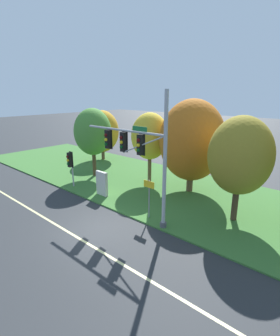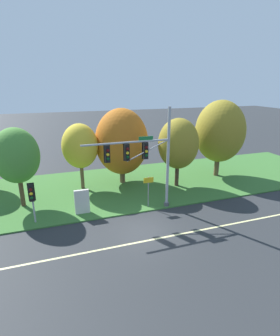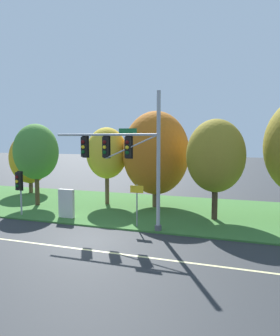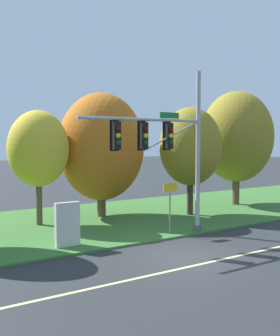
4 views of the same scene
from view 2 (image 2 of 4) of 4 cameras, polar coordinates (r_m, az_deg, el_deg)
ground_plane at (r=18.40m, az=0.61°, el=-13.50°), size 160.00×160.00×0.00m
lane_stripe at (r=17.45m, az=1.96°, el=-15.44°), size 36.00×0.16×0.01m
grass_verge at (r=25.49m, az=-5.54°, el=-4.09°), size 48.00×11.50×0.10m
traffic_signal_mast at (r=19.40m, az=0.90°, el=2.65°), size 6.73×0.49×7.92m
pedestrian_signal_near_kerb at (r=19.56m, az=-22.53°, el=-5.45°), size 0.46×0.55×3.03m
route_sign_post at (r=20.79m, az=1.84°, el=-4.19°), size 0.82×0.08×2.52m
tree_left_of_mast at (r=22.18m, az=-25.34°, el=2.41°), size 3.46×3.46×6.39m
tree_behind_signpost at (r=24.28m, az=-12.93°, el=4.64°), size 3.25×3.25×6.13m
tree_mid_verge at (r=25.25m, az=-4.01°, el=5.71°), size 5.08×5.08×7.32m
tree_tall_centre at (r=24.61m, az=8.34°, el=5.23°), size 3.78×3.78×6.51m
tree_right_far at (r=28.36m, az=17.01°, el=7.59°), size 5.07×5.07×7.93m
info_kiosk at (r=20.48m, az=-12.51°, el=-7.18°), size 1.10×0.24×1.90m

